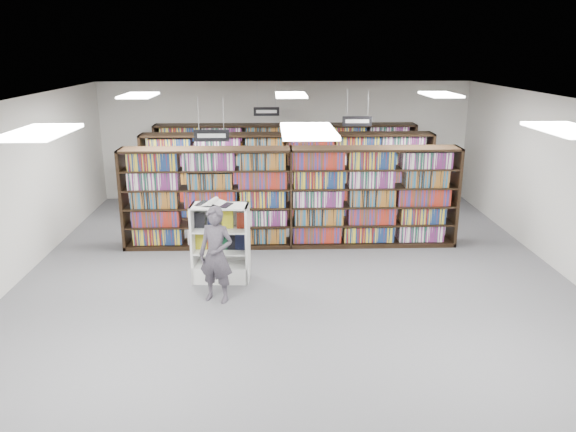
{
  "coord_description": "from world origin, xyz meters",
  "views": [
    {
      "loc": [
        -0.44,
        -9.34,
        4.07
      ],
      "look_at": [
        -0.11,
        0.5,
        1.1
      ],
      "focal_mm": 35.0,
      "sensor_mm": 36.0,
      "label": 1
    }
  ],
  "objects_px": {
    "open_book": "(214,203)",
    "shopper": "(216,255)",
    "bookshelf_row_near": "(291,198)",
    "endcap_display": "(221,254)"
  },
  "relations": [
    {
      "from": "endcap_display",
      "to": "shopper",
      "type": "distance_m",
      "value": 0.96
    },
    {
      "from": "endcap_display",
      "to": "open_book",
      "type": "relative_size",
      "value": 2.09
    },
    {
      "from": "open_book",
      "to": "shopper",
      "type": "bearing_deg",
      "value": -64.74
    },
    {
      "from": "bookshelf_row_near",
      "to": "shopper",
      "type": "bearing_deg",
      "value": -116.18
    },
    {
      "from": "bookshelf_row_near",
      "to": "open_book",
      "type": "height_order",
      "value": "bookshelf_row_near"
    },
    {
      "from": "open_book",
      "to": "shopper",
      "type": "distance_m",
      "value": 1.1
    },
    {
      "from": "endcap_display",
      "to": "open_book",
      "type": "height_order",
      "value": "open_book"
    },
    {
      "from": "open_book",
      "to": "bookshelf_row_near",
      "type": "bearing_deg",
      "value": 70.56
    },
    {
      "from": "shopper",
      "to": "endcap_display",
      "type": "bearing_deg",
      "value": 110.0
    },
    {
      "from": "open_book",
      "to": "shopper",
      "type": "height_order",
      "value": "shopper"
    }
  ]
}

